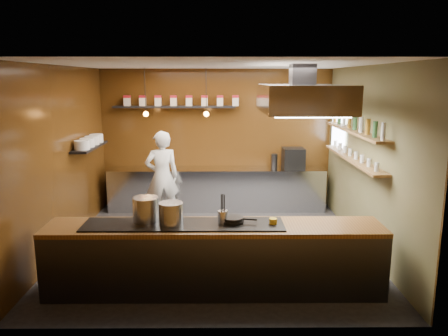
{
  "coord_description": "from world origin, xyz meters",
  "views": [
    {
      "loc": [
        0.08,
        -7.0,
        2.78
      ],
      "look_at": [
        0.14,
        0.4,
        1.27
      ],
      "focal_mm": 35.0,
      "sensor_mm": 36.0,
      "label": 1
    }
  ],
  "objects_px": {
    "stockpot_large": "(146,209)",
    "chef": "(162,177)",
    "extractor_hood": "(302,98)",
    "stockpot_small": "(171,214)",
    "espresso_machine": "(293,158)"
  },
  "relations": [
    {
      "from": "stockpot_small",
      "to": "chef",
      "type": "height_order",
      "value": "chef"
    },
    {
      "from": "stockpot_small",
      "to": "chef",
      "type": "relative_size",
      "value": 0.17
    },
    {
      "from": "stockpot_small",
      "to": "chef",
      "type": "bearing_deg",
      "value": 99.79
    },
    {
      "from": "extractor_hood",
      "to": "stockpot_small",
      "type": "bearing_deg",
      "value": -146.18
    },
    {
      "from": "stockpot_small",
      "to": "espresso_machine",
      "type": "xyz_separation_m",
      "value": [
        2.18,
        3.77,
        0.04
      ]
    },
    {
      "from": "espresso_machine",
      "to": "extractor_hood",
      "type": "bearing_deg",
      "value": -99.47
    },
    {
      "from": "stockpot_large",
      "to": "chef",
      "type": "relative_size",
      "value": 0.19
    },
    {
      "from": "chef",
      "to": "stockpot_small",
      "type": "bearing_deg",
      "value": 82.43
    },
    {
      "from": "espresso_machine",
      "to": "chef",
      "type": "distance_m",
      "value": 2.82
    },
    {
      "from": "stockpot_large",
      "to": "espresso_machine",
      "type": "height_order",
      "value": "espresso_machine"
    },
    {
      "from": "stockpot_large",
      "to": "stockpot_small",
      "type": "distance_m",
      "value": 0.38
    },
    {
      "from": "extractor_hood",
      "to": "chef",
      "type": "distance_m",
      "value": 3.36
    },
    {
      "from": "extractor_hood",
      "to": "stockpot_large",
      "type": "relative_size",
      "value": 5.95
    },
    {
      "from": "espresso_machine",
      "to": "chef",
      "type": "bearing_deg",
      "value": -166.06
    },
    {
      "from": "extractor_hood",
      "to": "stockpot_large",
      "type": "bearing_deg",
      "value": -153.37
    }
  ]
}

